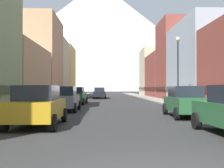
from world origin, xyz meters
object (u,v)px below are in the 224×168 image
Objects in this scene: car_driving_1 at (99,93)px; car_driving_0 at (100,92)px; car_left_0 at (38,106)px; car_right_1 at (186,101)px; car_left_2 at (76,96)px; car_left_1 at (64,99)px; streetlamp_right at (178,61)px.

car_driving_0 is at bearing 90.00° from car_driving_1.
car_left_0 is 38.93m from car_driving_0.
car_driving_0 is (2.20, 38.86, 0.00)m from car_left_0.
car_driving_1 is (-5.40, 29.34, 0.00)m from car_right_1.
car_left_1 is at bearing -89.99° from car_left_2.
car_left_2 is at bearing 90.01° from car_left_0.
car_left_0 is 8.43m from car_left_1.
streetlamp_right is (6.95, -27.00, 3.09)m from car_driving_0.
streetlamp_right reaches higher than car_left_0.
car_driving_0 is at bearing 98.79° from car_right_1.
car_right_1 is at bearing -60.55° from car_left_2.
car_driving_1 is (2.20, 33.29, 0.00)m from car_left_0.
car_left_2 is 1.01× the size of car_driving_1.
car_driving_1 is at bearing 107.97° from streetlamp_right.
car_driving_1 is 0.75× the size of streetlamp_right.
car_driving_0 is (2.20, 30.44, 0.00)m from car_left_1.
car_driving_1 is (0.00, -5.57, 0.00)m from car_driving_0.
streetlamp_right reaches higher than car_driving_0.
car_left_0 is 8.57m from car_right_1.
car_left_2 and car_driving_1 have the same top height.
car_driving_0 is (2.20, 21.44, 0.00)m from car_left_2.
car_left_0 is 1.00× the size of car_driving_0.
car_left_1 and car_left_2 have the same top height.
streetlamp_right is at bearing -72.03° from car_driving_1.
streetlamp_right is at bearing -31.26° from car_left_2.
car_driving_1 is at bearing 100.43° from car_right_1.
car_left_2 is at bearing 119.45° from car_right_1.
car_left_1 is at bearing -94.14° from car_driving_0.
car_right_1 is at bearing -79.57° from car_driving_1.
car_left_0 is at bearing -89.99° from car_left_1.
car_driving_1 is (2.20, 15.87, 0.00)m from car_left_2.
car_left_0 is at bearing -93.78° from car_driving_1.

